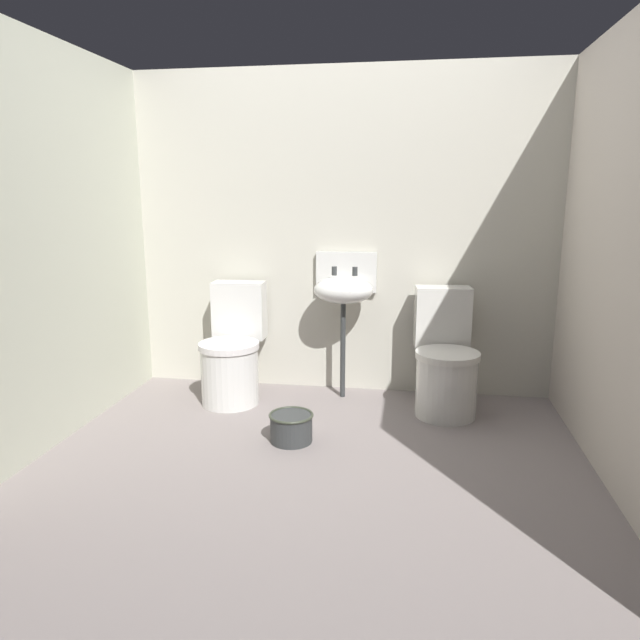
% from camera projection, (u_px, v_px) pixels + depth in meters
% --- Properties ---
extents(ground_plane, '(3.30, 2.83, 0.08)m').
position_uv_depth(ground_plane, '(311.00, 469.00, 3.08)').
color(ground_plane, gray).
extents(wall_back, '(3.30, 0.10, 2.21)m').
position_uv_depth(wall_back, '(342.00, 234.00, 4.05)').
color(wall_back, beige).
rests_on(wall_back, ground).
extents(wall_left, '(0.10, 2.63, 2.21)m').
position_uv_depth(wall_left, '(41.00, 246.00, 3.16)').
color(wall_left, beige).
rests_on(wall_left, ground).
extents(wall_right, '(0.10, 2.63, 2.21)m').
position_uv_depth(wall_right, '(633.00, 255.00, 2.69)').
color(wall_right, beige).
rests_on(wall_right, ground).
extents(toilet_left, '(0.42, 0.61, 0.78)m').
position_uv_depth(toilet_left, '(233.00, 353.00, 3.94)').
color(toilet_left, silver).
rests_on(toilet_left, ground).
extents(toilet_right, '(0.44, 0.62, 0.78)m').
position_uv_depth(toilet_right, '(445.00, 363.00, 3.72)').
color(toilet_right, silver).
rests_on(toilet_right, ground).
extents(sink, '(0.42, 0.35, 0.99)m').
position_uv_depth(sink, '(344.00, 289.00, 3.92)').
color(sink, '#323535').
rests_on(sink, ground).
extents(bucket, '(0.26, 0.26, 0.17)m').
position_uv_depth(bucket, '(291.00, 427.00, 3.30)').
color(bucket, '#323535').
rests_on(bucket, ground).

